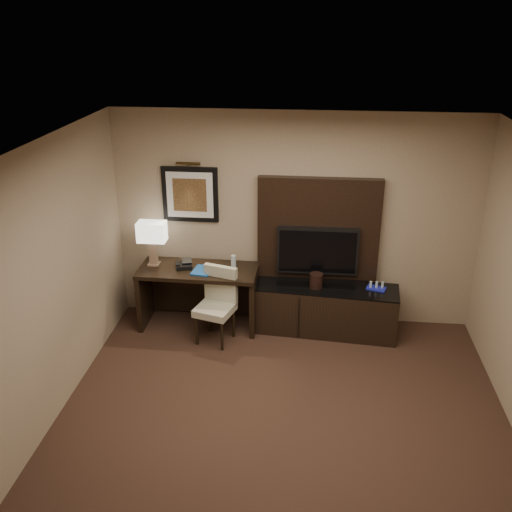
# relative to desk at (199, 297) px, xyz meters

# --- Properties ---
(floor) EXTENTS (4.50, 5.00, 0.01)m
(floor) POSITION_rel_desk_xyz_m (1.17, -2.15, -0.40)
(floor) COLOR #311E16
(floor) RESTS_ON ground
(ceiling) EXTENTS (4.50, 5.00, 0.01)m
(ceiling) POSITION_rel_desk_xyz_m (1.17, -2.15, 2.30)
(ceiling) COLOR silver
(ceiling) RESTS_ON wall_back
(wall_back) EXTENTS (4.50, 0.01, 2.70)m
(wall_back) POSITION_rel_desk_xyz_m (1.17, 0.35, 0.95)
(wall_back) COLOR gray
(wall_back) RESTS_ON floor
(wall_left) EXTENTS (0.01, 5.00, 2.70)m
(wall_left) POSITION_rel_desk_xyz_m (-1.08, -2.15, 0.95)
(wall_left) COLOR gray
(wall_left) RESTS_ON floor
(desk) EXTENTS (1.49, 0.66, 0.79)m
(desk) POSITION_rel_desk_xyz_m (0.00, 0.00, 0.00)
(desk) COLOR black
(desk) RESTS_ON floor
(credenza) EXTENTS (1.84, 0.65, 0.62)m
(credenza) POSITION_rel_desk_xyz_m (1.58, 0.01, -0.08)
(credenza) COLOR black
(credenza) RESTS_ON floor
(tv_wall_panel) EXTENTS (1.50, 0.12, 1.30)m
(tv_wall_panel) POSITION_rel_desk_xyz_m (1.47, 0.29, 0.87)
(tv_wall_panel) COLOR black
(tv_wall_panel) RESTS_ON wall_back
(tv) EXTENTS (1.00, 0.08, 0.60)m
(tv) POSITION_rel_desk_xyz_m (1.47, 0.19, 0.62)
(tv) COLOR black
(tv) RESTS_ON tv_wall_panel
(artwork) EXTENTS (0.70, 0.04, 0.70)m
(artwork) POSITION_rel_desk_xyz_m (-0.13, 0.33, 1.25)
(artwork) COLOR black
(artwork) RESTS_ON wall_back
(picture_light) EXTENTS (0.04, 0.04, 0.30)m
(picture_light) POSITION_rel_desk_xyz_m (-0.13, 0.29, 1.65)
(picture_light) COLOR #413115
(picture_light) RESTS_ON wall_back
(desk_chair) EXTENTS (0.54, 0.58, 0.88)m
(desk_chair) POSITION_rel_desk_xyz_m (0.27, -0.37, 0.04)
(desk_chair) COLOR beige
(desk_chair) RESTS_ON floor
(table_lamp) EXTENTS (0.35, 0.25, 0.51)m
(table_lamp) POSITION_rel_desk_xyz_m (-0.58, 0.07, 0.65)
(table_lamp) COLOR #99775F
(table_lamp) RESTS_ON desk
(desk_phone) EXTENTS (0.24, 0.22, 0.10)m
(desk_phone) POSITION_rel_desk_xyz_m (-0.18, 0.01, 0.44)
(desk_phone) COLOR black
(desk_phone) RESTS_ON desk
(blue_folder) EXTENTS (0.26, 0.33, 0.02)m
(blue_folder) POSITION_rel_desk_xyz_m (0.07, -0.06, 0.40)
(blue_folder) COLOR #18509D
(blue_folder) RESTS_ON desk
(book) EXTENTS (0.17, 0.04, 0.23)m
(book) POSITION_rel_desk_xyz_m (0.15, -0.07, 0.51)
(book) COLOR #BDB294
(book) RESTS_ON desk
(water_bottle) EXTENTS (0.06, 0.06, 0.19)m
(water_bottle) POSITION_rel_desk_xyz_m (0.45, 0.03, 0.49)
(water_bottle) COLOR silver
(water_bottle) RESTS_ON desk
(ice_bucket) EXTENTS (0.19, 0.19, 0.18)m
(ice_bucket) POSITION_rel_desk_xyz_m (1.47, -0.02, 0.32)
(ice_bucket) COLOR black
(ice_bucket) RESTS_ON credenza
(minibar_tray) EXTENTS (0.26, 0.20, 0.08)m
(minibar_tray) POSITION_rel_desk_xyz_m (2.21, 0.01, 0.27)
(minibar_tray) COLOR #1B22B0
(minibar_tray) RESTS_ON credenza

